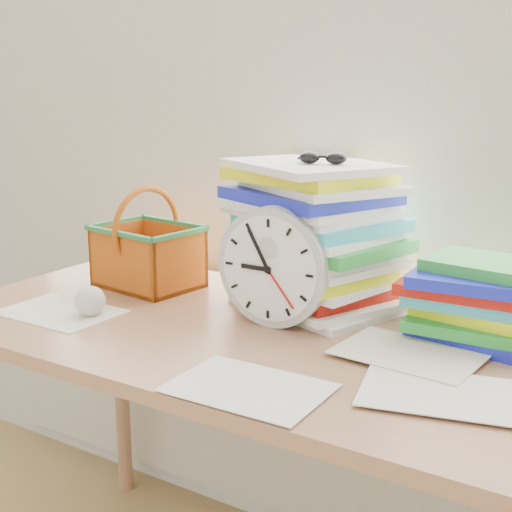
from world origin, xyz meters
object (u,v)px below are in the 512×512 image
Objects in this scene: desk at (244,361)px; basket at (148,238)px; book_stack at (475,300)px; clock at (275,266)px; paper_stack at (312,236)px.

basket reaches higher than desk.
book_stack reaches higher than desk.
clock reaches higher than basket.
book_stack is at bearing 24.64° from desk.
paper_stack is 0.39m from book_stack.
paper_stack is at bearing 89.31° from clock.
paper_stack is (0.04, 0.22, 0.24)m from desk.
basket is (-0.43, 0.08, -0.00)m from clock.
paper_stack reaches higher than basket.
clock is 0.43m from basket.
clock is (-0.00, -0.16, -0.04)m from paper_stack.
clock is 0.94× the size of book_stack.
desk is 5.57× the size of basket.
desk is 0.45m from basket.
basket is at bearing -169.87° from paper_stack.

